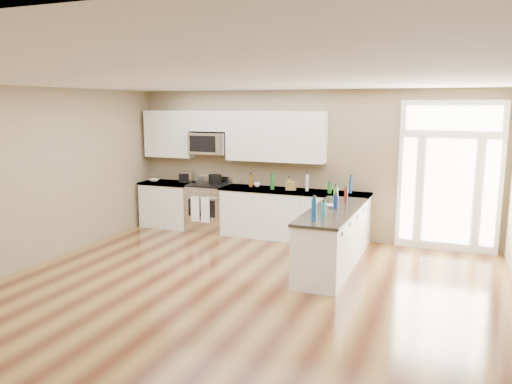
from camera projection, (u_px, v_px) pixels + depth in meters
The scene contains 18 objects.
ground at pixel (214, 315), 6.07m from camera, with size 8.00×8.00×0.00m, color #4B2615.
room_shell at pixel (212, 176), 5.77m from camera, with size 8.00×8.00×8.00m.
back_cabinet_left at pixel (169, 206), 10.41m from camera, with size 1.10×0.66×0.94m.
back_cabinet_right at pixel (293, 216), 9.43m from camera, with size 2.85×0.66×0.94m.
peninsula_cabinet at pixel (332, 241), 7.71m from camera, with size 0.69×2.32×0.94m.
upper_cabinet_left at pixel (170, 134), 10.29m from camera, with size 1.04×0.33×0.95m, color white.
upper_cabinet_right at pixel (275, 136), 9.46m from camera, with size 1.94×0.33×0.95m, color white.
upper_cabinet_short at pixel (210, 121), 9.91m from camera, with size 0.82×0.33×0.40m, color white.
microwave at pixel (210, 143), 9.95m from camera, with size 0.78×0.41×0.42m.
entry_door at pixel (449, 177), 8.55m from camera, with size 1.70×0.10×2.60m.
kitchen_range at pixel (209, 207), 10.07m from camera, with size 0.78×0.69×1.08m.
stockpot at pixel (215, 179), 10.02m from camera, with size 0.26×0.26×0.20m, color black.
toaster_oven at pixel (186, 177), 10.29m from camera, with size 0.26×0.20×0.22m, color silver.
cardboard_box at pixel (291, 186), 9.36m from camera, with size 0.19×0.14×0.15m, color olive.
bowl_left at pixel (154, 180), 10.39m from camera, with size 0.20×0.20×0.05m, color white.
bowl_peninsula at pixel (332, 206), 7.77m from camera, with size 0.16×0.16×0.05m, color white.
cup_counter at pixel (257, 185), 9.71m from camera, with size 0.11×0.11×0.09m, color white.
counter_bottles at pixel (309, 191), 8.48m from camera, with size 2.09×2.45×0.32m.
Camera 1 is at (2.57, -5.13, 2.53)m, focal length 35.00 mm.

